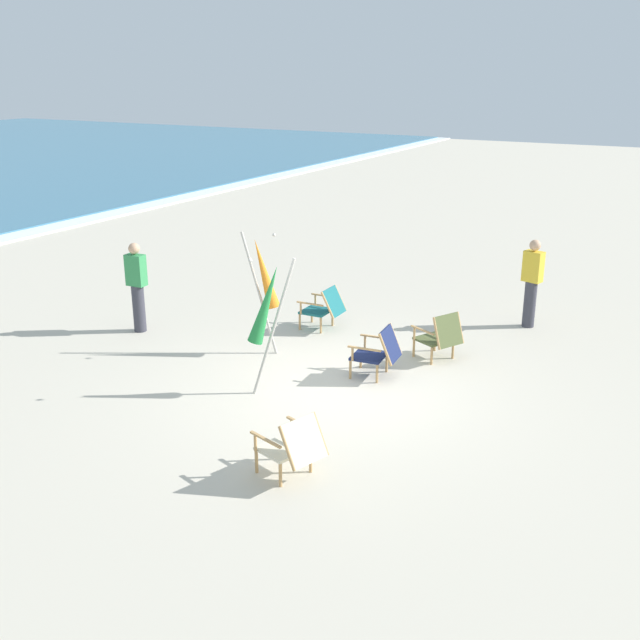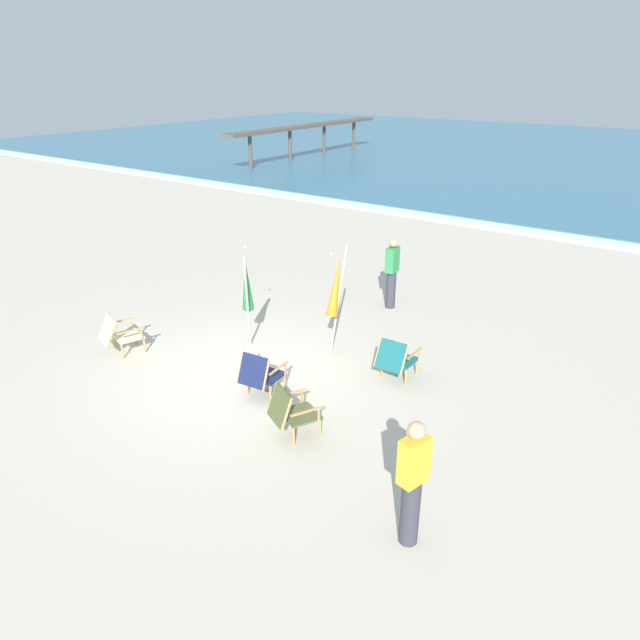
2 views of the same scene
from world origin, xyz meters
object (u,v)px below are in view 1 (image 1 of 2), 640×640
Objects in this scene: beach_chair_back_left at (440,335)px; umbrella_furled_orange at (264,275)px; person_near_chairs at (137,286)px; person_by_waterline at (532,283)px; beach_chair_front_left at (379,351)px; beach_chair_back_right at (324,307)px; umbrella_furled_green at (266,306)px; beach_chair_mid_center at (293,445)px.

beach_chair_back_left is 0.42× the size of umbrella_furled_orange.
person_near_chairs is 7.10m from person_by_waterline.
beach_chair_back_left is 1.06× the size of beach_chair_front_left.
umbrella_furled_orange reaches higher than person_by_waterline.
person_by_waterline is (3.42, -3.54, -0.50)m from umbrella_furled_orange.
beach_chair_back_right is 0.39× the size of umbrella_furled_green.
beach_chair_back_right is 0.39× the size of umbrella_furled_orange.
person_near_chairs reaches higher than beach_chair_mid_center.
beach_chair_front_left is 1.02× the size of beach_chair_back_right.
beach_chair_back_right is 0.49× the size of person_by_waterline.
umbrella_furled_green is (-2.41, 1.77, 0.90)m from beach_chair_back_left.
beach_chair_mid_center is at bearing -173.24° from beach_chair_front_left.
beach_chair_back_right reaches higher than beach_chair_mid_center.
beach_chair_back_right is at bearing 12.11° from umbrella_furled_green.
beach_chair_mid_center is at bearing -142.90° from umbrella_furled_orange.
person_by_waterline reaches higher than beach_chair_back_right.
beach_chair_back_right is (0.45, 2.38, -0.01)m from beach_chair_back_left.
beach_chair_back_left reaches higher than beach_chair_front_left.
person_by_waterline is (3.64, -6.10, 0.00)m from person_near_chairs.
umbrella_furled_green reaches higher than beach_chair_mid_center.
umbrella_furled_orange reaches higher than umbrella_furled_green.
umbrella_furled_green is 1.25× the size of person_by_waterline.
person_near_chairs is (3.07, 5.04, 0.41)m from beach_chair_mid_center.
person_by_waterline is at bearing -58.97° from beach_chair_back_right.
person_near_chairs and person_by_waterline have the same top height.
person_near_chairs is at bearing 103.41° from beach_chair_back_left.
person_near_chairs is at bearing 91.79° from beach_chair_front_left.
umbrella_furled_orange reaches higher than beach_chair_front_left.
beach_chair_back_right is at bearing 121.03° from person_by_waterline.
beach_chair_back_left is at bearing -100.65° from beach_chair_back_right.
umbrella_furled_orange is at bearing 134.00° from person_by_waterline.
umbrella_furled_orange is at bearing 87.96° from beach_chair_front_left.
umbrella_furled_orange is (3.29, 2.49, 0.91)m from beach_chair_mid_center.
beach_chair_mid_center is at bearing -155.51° from beach_chair_back_right.
umbrella_furled_green is (1.91, 1.56, 0.91)m from beach_chair_mid_center.
beach_chair_front_left is at bearing 157.67° from person_by_waterline.
beach_chair_mid_center is 4.22m from umbrella_furled_orange.
umbrella_furled_green is at bearing 143.78° from beach_chair_back_left.
umbrella_furled_green is at bearing -167.89° from beach_chair_back_right.
umbrella_furled_orange is (0.08, 2.11, 0.91)m from beach_chair_front_left.
person_by_waterline reaches higher than beach_chair_front_left.
beach_chair_back_left is 1.25m from beach_chair_front_left.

